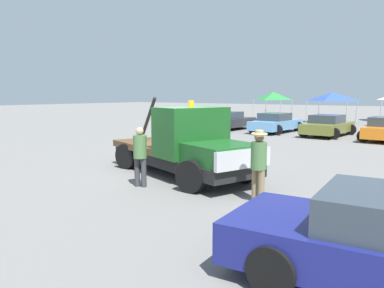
# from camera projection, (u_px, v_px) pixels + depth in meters

# --- Properties ---
(ground_plane) EXTENTS (160.00, 160.00, 0.00)m
(ground_plane) POSITION_uv_depth(u_px,v_px,m) (180.00, 175.00, 12.19)
(ground_plane) COLOR slate
(tow_truck) EXTENTS (6.34, 3.76, 2.51)m
(tow_truck) POSITION_uv_depth(u_px,v_px,m) (186.00, 147.00, 11.76)
(tow_truck) COLOR black
(tow_truck) RESTS_ON ground
(person_near_truck) EXTENTS (0.39, 0.39, 1.77)m
(person_near_truck) POSITION_uv_depth(u_px,v_px,m) (259.00, 160.00, 8.90)
(person_near_truck) COLOR #847051
(person_near_truck) RESTS_ON ground
(person_at_hood) EXTENTS (0.38, 0.38, 1.69)m
(person_at_hood) POSITION_uv_depth(u_px,v_px,m) (140.00, 153.00, 10.50)
(person_at_hood) COLOR #38383D
(person_at_hood) RESTS_ON ground
(parked_car_tan) EXTENTS (2.56, 4.87, 1.34)m
(parked_car_tan) POSITION_uv_depth(u_px,v_px,m) (193.00, 120.00, 28.96)
(parked_car_tan) COLOR tan
(parked_car_tan) RESTS_ON ground
(parked_car_charcoal) EXTENTS (2.52, 4.93, 1.34)m
(parked_car_charcoal) POSITION_uv_depth(u_px,v_px,m) (229.00, 121.00, 27.36)
(parked_car_charcoal) COLOR #2D2D33
(parked_car_charcoal) RESTS_ON ground
(parked_car_skyblue) EXTENTS (2.57, 4.82, 1.34)m
(parked_car_skyblue) POSITION_uv_depth(u_px,v_px,m) (276.00, 123.00, 25.53)
(parked_car_skyblue) COLOR #669ED1
(parked_car_skyblue) RESTS_ON ground
(parked_car_olive) EXTENTS (2.65, 4.67, 1.34)m
(parked_car_olive) POSITION_uv_depth(u_px,v_px,m) (328.00, 126.00, 23.30)
(parked_car_olive) COLOR olive
(parked_car_olive) RESTS_ON ground
(canopy_tent_green) EXTENTS (2.94, 2.94, 2.83)m
(canopy_tent_green) POSITION_uv_depth(u_px,v_px,m) (273.00, 96.00, 37.18)
(canopy_tent_green) COLOR #9E9EA3
(canopy_tent_green) RESTS_ON ground
(canopy_tent_blue) EXTENTS (3.52, 3.52, 2.77)m
(canopy_tent_blue) POSITION_uv_depth(u_px,v_px,m) (332.00, 97.00, 33.79)
(canopy_tent_blue) COLOR #9E9EA3
(canopy_tent_blue) RESTS_ON ground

